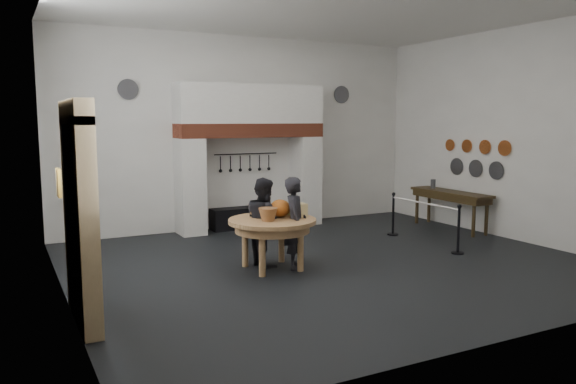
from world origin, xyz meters
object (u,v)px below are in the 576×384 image
visitor_near (295,223)px  barrier_post_far (393,215)px  work_table (272,221)px  side_table (451,192)px  visitor_far (264,222)px  iron_range (250,217)px  barrier_post_near (458,231)px

visitor_near → barrier_post_far: visitor_near is taller
work_table → barrier_post_far: bearing=20.3°
side_table → barrier_post_far: size_ratio=2.44×
work_table → visitor_far: visitor_far is taller
iron_range → barrier_post_near: (2.49, -4.26, 0.20)m
side_table → visitor_near: bearing=-163.9°
visitor_near → barrier_post_near: visitor_near is taller
visitor_far → barrier_post_near: (3.67, -0.92, -0.33)m
iron_range → visitor_far: size_ratio=1.22×
visitor_far → side_table: size_ratio=0.71×
visitor_near → side_table: visitor_near is taller
side_table → barrier_post_near: 2.55m
iron_range → barrier_post_far: (2.49, -2.26, 0.20)m
visitor_far → side_table: bearing=-76.9°
visitor_near → side_table: size_ratio=0.72×
work_table → visitor_near: (0.37, -0.13, -0.04)m
visitor_near → barrier_post_near: 3.33m
barrier_post_far → iron_range: bearing=137.8°
work_table → visitor_near: 0.40m
visitor_near → work_table: bearing=96.6°
barrier_post_near → visitor_far: bearing=165.9°
barrier_post_near → barrier_post_far: size_ratio=1.00×
side_table → work_table: bearing=-166.3°
work_table → barrier_post_near: (3.64, -0.65, -0.39)m
iron_range → visitor_far: (-1.17, -3.34, 0.53)m
work_table → visitor_far: size_ratio=0.96×
barrier_post_near → side_table: bearing=50.2°
visitor_far → side_table: 5.37m
visitor_far → barrier_post_near: bearing=-101.8°
iron_range → barrier_post_near: barrier_post_near is taller
side_table → barrier_post_far: (-1.61, 0.07, -0.42)m
work_table → side_table: (5.25, 1.28, 0.03)m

